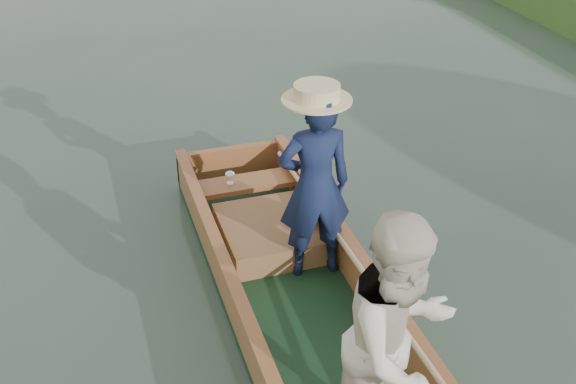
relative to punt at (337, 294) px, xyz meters
name	(u,v)px	position (x,y,z in m)	size (l,w,h in m)	color
ground	(312,341)	(-0.09, 0.22, -0.59)	(120.00, 120.00, 0.00)	#283D30
punt	(337,294)	(0.00, 0.00, 0.00)	(1.16, 5.00, 1.77)	#133219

